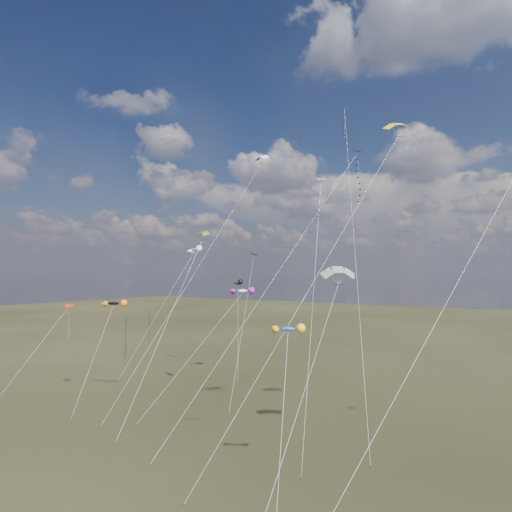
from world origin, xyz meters
The scene contains 17 objects.
ground centered at (0.00, 0.00, 0.00)m, with size 400.00×400.00×0.00m, color black.
utility_pole_near centered at (-38.00, 30.00, 4.09)m, with size 1.40×0.20×8.00m.
utility_pole_far centered at (-46.00, 44.00, 4.09)m, with size 1.40×0.20×8.00m.
diamond_black_high centered at (10.95, 22.85, 27.61)m, with size 10.18×27.67×32.75m.
diamond_navy_tall centered at (6.12, 33.88, 37.31)m, with size 14.24×29.57×43.57m.
diamond_black_mid centered at (-3.69, 21.82, 14.65)m, with size 4.61×12.35×19.72m.
diamond_red_low centered at (-23.01, 6.45, 9.95)m, with size 4.62×9.00×12.56m.
diamond_orange_center centered at (11.12, 12.62, 19.88)m, with size 5.28×14.95×27.89m.
parafoil_yellow centered at (20.50, 9.90, 30.27)m, with size 12.81×17.40×31.05m.
parafoil_blue_white centered at (0.68, 18.03, 31.64)m, with size 11.69×17.34×32.46m.
parafoil_striped centered at (15.63, 7.55, 17.12)m, with size 3.41×15.97×17.93m.
parafoil_tricolor centered at (-5.45, 13.65, 21.90)m, with size 2.48×15.16×22.60m.
novelty_black_orange centered at (-17.02, 9.36, 12.73)m, with size 4.32×9.07×13.24m.
novelty_orange_black centered at (-15.74, 36.43, 14.95)m, with size 8.37×11.18×15.58m.
novelty_white_purple centered at (0.89, 13.56, 14.61)m, with size 9.01×10.72×15.11m.
novelty_redwhite_stripe centered at (-17.77, 26.62, 20.54)m, with size 9.17×11.01×21.23m.
novelty_blue_yellow centered at (15.11, -1.04, 12.54)m, with size 5.06×9.94×13.01m.
Camera 1 is at (31.82, -31.54, 16.94)m, focal length 32.00 mm.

